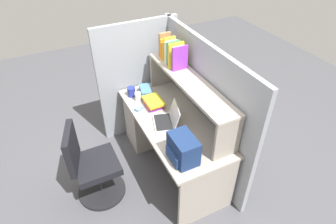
{
  "coord_description": "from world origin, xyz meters",
  "views": [
    {
      "loc": [
        2.13,
        -1.1,
        2.7
      ],
      "look_at": [
        0.0,
        -0.05,
        0.85
      ],
      "focal_mm": 30.45,
      "sensor_mm": 36.0,
      "label": 1
    }
  ],
  "objects_px": {
    "snack_canister": "(131,92)",
    "office_chair": "(92,169)",
    "tissue_box": "(145,91)",
    "computer_mouse": "(139,108)",
    "backpack": "(183,149)",
    "paper_cup": "(138,97)",
    "laptop": "(168,119)"
  },
  "relations": [
    {
      "from": "backpack",
      "to": "paper_cup",
      "type": "bearing_deg",
      "value": -178.68
    },
    {
      "from": "snack_canister",
      "to": "backpack",
      "type": "bearing_deg",
      "value": 3.01
    },
    {
      "from": "backpack",
      "to": "paper_cup",
      "type": "height_order",
      "value": "backpack"
    },
    {
      "from": "paper_cup",
      "to": "snack_canister",
      "type": "distance_m",
      "value": 0.13
    },
    {
      "from": "tissue_box",
      "to": "snack_canister",
      "type": "height_order",
      "value": "snack_canister"
    },
    {
      "from": "snack_canister",
      "to": "office_chair",
      "type": "height_order",
      "value": "office_chair"
    },
    {
      "from": "office_chair",
      "to": "laptop",
      "type": "bearing_deg",
      "value": -75.45
    },
    {
      "from": "tissue_box",
      "to": "computer_mouse",
      "type": "bearing_deg",
      "value": -24.75
    },
    {
      "from": "paper_cup",
      "to": "tissue_box",
      "type": "distance_m",
      "value": 0.14
    },
    {
      "from": "office_chair",
      "to": "computer_mouse",
      "type": "bearing_deg",
      "value": -47.87
    },
    {
      "from": "laptop",
      "to": "computer_mouse",
      "type": "height_order",
      "value": "laptop"
    },
    {
      "from": "tissue_box",
      "to": "snack_canister",
      "type": "xyz_separation_m",
      "value": [
        -0.06,
        -0.16,
        0.01
      ]
    },
    {
      "from": "snack_canister",
      "to": "laptop",
      "type": "bearing_deg",
      "value": 14.34
    },
    {
      "from": "backpack",
      "to": "paper_cup",
      "type": "xyz_separation_m",
      "value": [
        -1.05,
        -0.02,
        -0.07
      ]
    },
    {
      "from": "laptop",
      "to": "tissue_box",
      "type": "height_order",
      "value": "laptop"
    },
    {
      "from": "laptop",
      "to": "snack_canister",
      "type": "relative_size",
      "value": 3.22
    },
    {
      "from": "snack_canister",
      "to": "office_chair",
      "type": "bearing_deg",
      "value": -48.63
    },
    {
      "from": "paper_cup",
      "to": "computer_mouse",
      "type": "bearing_deg",
      "value": -18.55
    },
    {
      "from": "tissue_box",
      "to": "snack_canister",
      "type": "relative_size",
      "value": 1.9
    },
    {
      "from": "backpack",
      "to": "tissue_box",
      "type": "relative_size",
      "value": 1.36
    },
    {
      "from": "backpack",
      "to": "snack_canister",
      "type": "bearing_deg",
      "value": -176.99
    },
    {
      "from": "computer_mouse",
      "to": "paper_cup",
      "type": "xyz_separation_m",
      "value": [
        -0.18,
        0.06,
        0.04
      ]
    },
    {
      "from": "paper_cup",
      "to": "office_chair",
      "type": "relative_size",
      "value": 0.11
    },
    {
      "from": "laptop",
      "to": "snack_canister",
      "type": "distance_m",
      "value": 0.68
    },
    {
      "from": "paper_cup",
      "to": "snack_canister",
      "type": "xyz_separation_m",
      "value": [
        -0.12,
        -0.04,
        0.01
      ]
    },
    {
      "from": "computer_mouse",
      "to": "office_chair",
      "type": "relative_size",
      "value": 0.11
    },
    {
      "from": "paper_cup",
      "to": "office_chair",
      "type": "xyz_separation_m",
      "value": [
        0.49,
        -0.74,
        -0.39
      ]
    },
    {
      "from": "computer_mouse",
      "to": "paper_cup",
      "type": "relative_size",
      "value": 1.02
    },
    {
      "from": "tissue_box",
      "to": "office_chair",
      "type": "height_order",
      "value": "office_chair"
    },
    {
      "from": "computer_mouse",
      "to": "snack_canister",
      "type": "bearing_deg",
      "value": 148.37
    },
    {
      "from": "tissue_box",
      "to": "snack_canister",
      "type": "bearing_deg",
      "value": -97.76
    },
    {
      "from": "tissue_box",
      "to": "office_chair",
      "type": "bearing_deg",
      "value": -45.13
    }
  ]
}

